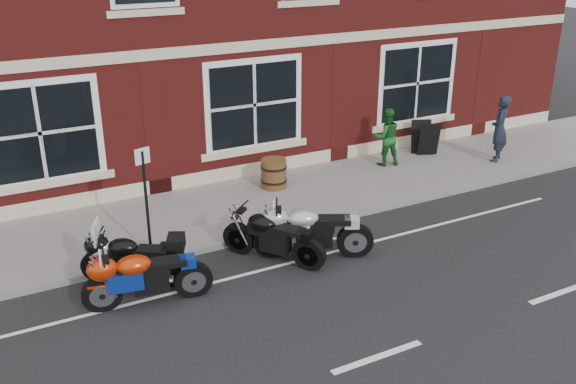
# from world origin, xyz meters

# --- Properties ---
(ground) EXTENTS (80.00, 80.00, 0.00)m
(ground) POSITION_xyz_m (0.00, 0.00, 0.00)
(ground) COLOR black
(ground) RESTS_ON ground
(sidewalk) EXTENTS (30.00, 3.00, 0.12)m
(sidewalk) POSITION_xyz_m (0.00, 3.00, 0.06)
(sidewalk) COLOR slate
(sidewalk) RESTS_ON ground
(kerb) EXTENTS (30.00, 0.16, 0.12)m
(kerb) POSITION_xyz_m (0.00, 1.42, 0.06)
(kerb) COLOR slate
(kerb) RESTS_ON ground
(moto_touring_silver) EXTENTS (1.77, 0.98, 1.27)m
(moto_touring_silver) POSITION_xyz_m (-2.60, 0.90, 0.52)
(moto_touring_silver) COLOR black
(moto_touring_silver) RESTS_ON ground
(moto_sport_red) EXTENTS (2.20, 0.54, 0.99)m
(moto_sport_red) POSITION_xyz_m (-2.64, 0.09, 0.57)
(moto_sport_red) COLOR black
(moto_sport_red) RESTS_ON ground
(moto_sport_black) EXTENTS (1.78, 1.25, 0.93)m
(moto_sport_black) POSITION_xyz_m (-2.62, 0.85, 0.53)
(moto_sport_black) COLOR black
(moto_sport_black) RESTS_ON ground
(moto_sport_silver) EXTENTS (2.14, 1.20, 1.05)m
(moto_sport_silver) POSITION_xyz_m (0.69, 0.25, 0.60)
(moto_sport_silver) COLOR black
(moto_sport_silver) RESTS_ON ground
(moto_naked_black) EXTENTS (1.39, 1.84, 0.98)m
(moto_naked_black) POSITION_xyz_m (-0.05, 0.47, 0.56)
(moto_naked_black) COLOR black
(moto_naked_black) RESTS_ON ground
(pedestrian_left) EXTENTS (0.78, 0.74, 1.79)m
(pedestrian_left) POSITION_xyz_m (7.76, 2.48, 1.02)
(pedestrian_left) COLOR black
(pedestrian_left) RESTS_ON sidewalk
(pedestrian_right) EXTENTS (0.88, 0.77, 1.54)m
(pedestrian_right) POSITION_xyz_m (4.90, 3.63, 0.89)
(pedestrian_right) COLOR #17521E
(pedestrian_right) RESTS_ON sidewalk
(a_board_sign) EXTENTS (0.66, 0.56, 0.94)m
(a_board_sign) POSITION_xyz_m (6.35, 3.80, 0.59)
(a_board_sign) COLOR black
(a_board_sign) RESTS_ON sidewalk
(barrel_planter) EXTENTS (0.64, 0.64, 0.71)m
(barrel_planter) POSITION_xyz_m (1.55, 3.57, 0.48)
(barrel_planter) COLOR #533716
(barrel_planter) RESTS_ON sidewalk
(parking_sign) EXTENTS (0.30, 0.10, 2.16)m
(parking_sign) POSITION_xyz_m (-2.11, 1.62, 1.37)
(parking_sign) COLOR black
(parking_sign) RESTS_ON sidewalk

